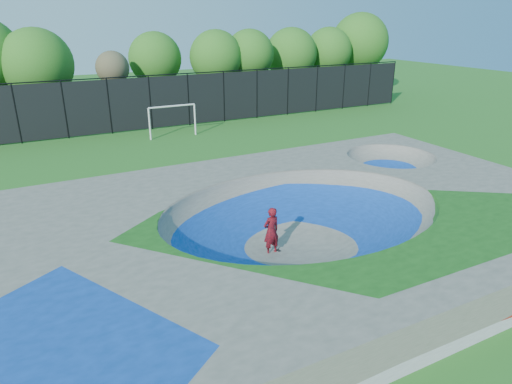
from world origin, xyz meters
The scene contains 7 objects.
ground centered at (0.00, 0.00, 0.00)m, with size 120.00×120.00×0.00m, color #205E1A.
skate_deck centered at (0.00, 0.00, 0.75)m, with size 22.00×14.00×1.50m, color gray.
skater centered at (-1.55, -0.25, 0.91)m, with size 0.66×0.43×1.81m, color #A90D19.
skateboard centered at (-1.55, -0.25, 0.03)m, with size 0.78×0.22×0.05m, color black.
soccer_goal centered at (0.68, 17.91, 1.58)m, with size 3.43×0.12×2.27m.
fence centered at (0.00, 21.00, 2.10)m, with size 48.09×0.09×4.04m.
treeline centered at (1.30, 26.13, 4.98)m, with size 53.04×7.44×8.51m.
Camera 1 is at (-8.79, -12.97, 8.05)m, focal length 32.00 mm.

